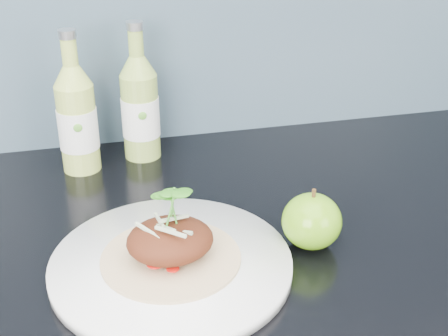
% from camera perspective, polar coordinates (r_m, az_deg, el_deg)
% --- Properties ---
extents(dinner_plate, '(0.33, 0.33, 0.02)m').
position_cam_1_polar(dinner_plate, '(0.76, -4.85, -8.80)').
color(dinner_plate, white).
rests_on(dinner_plate, kitchen_counter).
extents(pork_taco, '(0.17, 0.17, 0.10)m').
position_cam_1_polar(pork_taco, '(0.74, -4.96, -6.47)').
color(pork_taco, tan).
rests_on(pork_taco, dinner_plate).
extents(green_apple, '(0.10, 0.10, 0.08)m').
position_cam_1_polar(green_apple, '(0.80, 8.02, -4.84)').
color(green_apple, '#5B9310').
rests_on(green_apple, kitchen_counter).
extents(cider_bottle_left, '(0.07, 0.07, 0.22)m').
position_cam_1_polar(cider_bottle_left, '(0.99, -13.28, 4.38)').
color(cider_bottle_left, '#ACC351').
rests_on(cider_bottle_left, kitchen_counter).
extents(cider_bottle_right, '(0.08, 0.08, 0.22)m').
position_cam_1_polar(cider_bottle_right, '(1.01, -7.68, 5.50)').
color(cider_bottle_right, '#92B049').
rests_on(cider_bottle_right, kitchen_counter).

